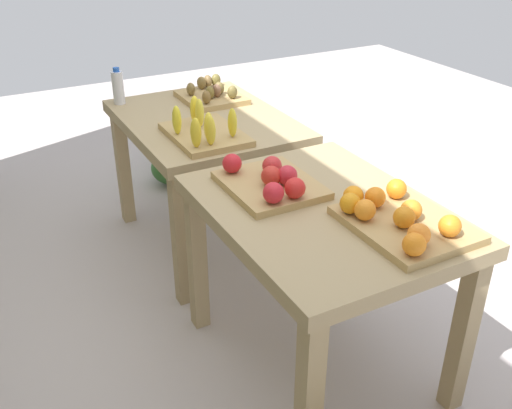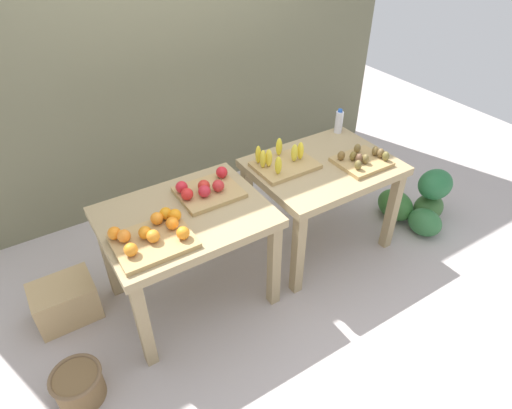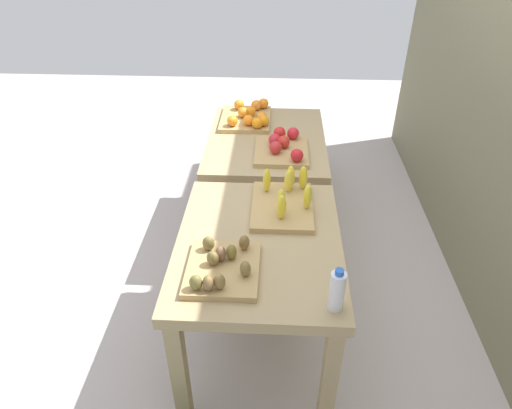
{
  "view_description": "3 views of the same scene",
  "coord_description": "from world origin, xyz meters",
  "px_view_note": "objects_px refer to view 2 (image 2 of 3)",
  "views": [
    {
      "loc": [
        -2.14,
        1.13,
        1.81
      ],
      "look_at": [
        -0.07,
        0.03,
        0.54
      ],
      "focal_mm": 41.05,
      "sensor_mm": 36.0,
      "label": 1
    },
    {
      "loc": [
        -1.32,
        -2.04,
        2.42
      ],
      "look_at": [
        -0.01,
        0.04,
        0.58
      ],
      "focal_mm": 30.33,
      "sensor_mm": 36.0,
      "label": 2
    },
    {
      "loc": [
        2.28,
        0.08,
        2.15
      ],
      "look_at": [
        0.02,
        -0.04,
        0.6
      ],
      "focal_mm": 31.97,
      "sensor_mm": 36.0,
      "label": 3
    }
  ],
  "objects_px": {
    "water_bottle": "(339,122)",
    "watermelon_pile": "(419,203)",
    "display_table_left": "(186,227)",
    "display_table_right": "(322,176)",
    "banana_crate": "(283,162)",
    "apple_bin": "(206,190)",
    "cardboard_produce_box": "(65,301)",
    "orange_bin": "(153,235)",
    "wicker_basket": "(79,385)",
    "kiwi_bin": "(362,160)"
  },
  "relations": [
    {
      "from": "display_table_left",
      "to": "wicker_basket",
      "type": "relative_size",
      "value": 3.55
    },
    {
      "from": "banana_crate",
      "to": "cardboard_produce_box",
      "type": "xyz_separation_m",
      "value": [
        -1.64,
        0.18,
        -0.66
      ]
    },
    {
      "from": "banana_crate",
      "to": "wicker_basket",
      "type": "distance_m",
      "value": 1.92
    },
    {
      "from": "banana_crate",
      "to": "wicker_basket",
      "type": "height_order",
      "value": "banana_crate"
    },
    {
      "from": "orange_bin",
      "to": "water_bottle",
      "type": "xyz_separation_m",
      "value": [
        1.79,
        0.47,
        0.05
      ]
    },
    {
      "from": "watermelon_pile",
      "to": "wicker_basket",
      "type": "bearing_deg",
      "value": -178.14
    },
    {
      "from": "display_table_left",
      "to": "kiwi_bin",
      "type": "xyz_separation_m",
      "value": [
        1.36,
        -0.15,
        0.14
      ]
    },
    {
      "from": "orange_bin",
      "to": "kiwi_bin",
      "type": "xyz_separation_m",
      "value": [
        1.61,
        -0.01,
        -0.01
      ]
    },
    {
      "from": "banana_crate",
      "to": "water_bottle",
      "type": "xyz_separation_m",
      "value": [
        0.7,
        0.21,
        0.05
      ]
    },
    {
      "from": "apple_bin",
      "to": "kiwi_bin",
      "type": "xyz_separation_m",
      "value": [
        1.14,
        -0.26,
        -0.01
      ]
    },
    {
      "from": "apple_bin",
      "to": "cardboard_produce_box",
      "type": "height_order",
      "value": "apple_bin"
    },
    {
      "from": "orange_bin",
      "to": "water_bottle",
      "type": "distance_m",
      "value": 1.85
    },
    {
      "from": "display_table_right",
      "to": "kiwi_bin",
      "type": "distance_m",
      "value": 0.32
    },
    {
      "from": "display_table_left",
      "to": "apple_bin",
      "type": "xyz_separation_m",
      "value": [
        0.21,
        0.11,
        0.15
      ]
    },
    {
      "from": "water_bottle",
      "to": "wicker_basket",
      "type": "distance_m",
      "value": 2.63
    },
    {
      "from": "kiwi_bin",
      "to": "cardboard_produce_box",
      "type": "height_order",
      "value": "kiwi_bin"
    },
    {
      "from": "water_bottle",
      "to": "display_table_left",
      "type": "bearing_deg",
      "value": -167.98
    },
    {
      "from": "display_table_left",
      "to": "display_table_right",
      "type": "distance_m",
      "value": 1.12
    },
    {
      "from": "watermelon_pile",
      "to": "display_table_right",
      "type": "bearing_deg",
      "value": 164.6
    },
    {
      "from": "display_table_right",
      "to": "watermelon_pile",
      "type": "xyz_separation_m",
      "value": [
        0.92,
        -0.25,
        -0.46
      ]
    },
    {
      "from": "orange_bin",
      "to": "watermelon_pile",
      "type": "distance_m",
      "value": 2.38
    },
    {
      "from": "wicker_basket",
      "to": "cardboard_produce_box",
      "type": "height_order",
      "value": "cardboard_produce_box"
    },
    {
      "from": "banana_crate",
      "to": "orange_bin",
      "type": "bearing_deg",
      "value": -166.53
    },
    {
      "from": "display_table_left",
      "to": "banana_crate",
      "type": "relative_size",
      "value": 2.36
    },
    {
      "from": "banana_crate",
      "to": "kiwi_bin",
      "type": "distance_m",
      "value": 0.59
    },
    {
      "from": "watermelon_pile",
      "to": "orange_bin",
      "type": "bearing_deg",
      "value": 177.16
    },
    {
      "from": "watermelon_pile",
      "to": "wicker_basket",
      "type": "distance_m",
      "value": 2.94
    },
    {
      "from": "orange_bin",
      "to": "watermelon_pile",
      "type": "bearing_deg",
      "value": -2.84
    },
    {
      "from": "apple_bin",
      "to": "cardboard_produce_box",
      "type": "relative_size",
      "value": 1.02
    },
    {
      "from": "water_bottle",
      "to": "orange_bin",
      "type": "bearing_deg",
      "value": -165.39
    },
    {
      "from": "display_table_right",
      "to": "orange_bin",
      "type": "relative_size",
      "value": 2.26
    },
    {
      "from": "banana_crate",
      "to": "watermelon_pile",
      "type": "distance_m",
      "value": 1.41
    },
    {
      "from": "display_table_right",
      "to": "kiwi_bin",
      "type": "relative_size",
      "value": 2.89
    },
    {
      "from": "cardboard_produce_box",
      "to": "banana_crate",
      "type": "bearing_deg",
      "value": -6.22
    },
    {
      "from": "watermelon_pile",
      "to": "cardboard_produce_box",
      "type": "distance_m",
      "value": 2.91
    },
    {
      "from": "display_table_right",
      "to": "banana_crate",
      "type": "height_order",
      "value": "banana_crate"
    },
    {
      "from": "water_bottle",
      "to": "watermelon_pile",
      "type": "xyz_separation_m",
      "value": [
        0.51,
        -0.58,
        -0.67
      ]
    },
    {
      "from": "banana_crate",
      "to": "display_table_left",
      "type": "bearing_deg",
      "value": -171.75
    },
    {
      "from": "display_table_left",
      "to": "banana_crate",
      "type": "height_order",
      "value": "banana_crate"
    },
    {
      "from": "kiwi_bin",
      "to": "water_bottle",
      "type": "relative_size",
      "value": 1.78
    },
    {
      "from": "display_table_right",
      "to": "apple_bin",
      "type": "distance_m",
      "value": 0.93
    },
    {
      "from": "display_table_right",
      "to": "water_bottle",
      "type": "distance_m",
      "value": 0.57
    },
    {
      "from": "wicker_basket",
      "to": "display_table_right",
      "type": "bearing_deg",
      "value": 9.88
    },
    {
      "from": "wicker_basket",
      "to": "cardboard_produce_box",
      "type": "xyz_separation_m",
      "value": [
        0.08,
        0.65,
        0.03
      ]
    },
    {
      "from": "display_table_left",
      "to": "wicker_basket",
      "type": "height_order",
      "value": "display_table_left"
    },
    {
      "from": "apple_bin",
      "to": "wicker_basket",
      "type": "distance_m",
      "value": 1.38
    },
    {
      "from": "display_table_left",
      "to": "apple_bin",
      "type": "bearing_deg",
      "value": 27.02
    },
    {
      "from": "display_table_right",
      "to": "cardboard_produce_box",
      "type": "height_order",
      "value": "display_table_right"
    },
    {
      "from": "apple_bin",
      "to": "water_bottle",
      "type": "distance_m",
      "value": 1.34
    },
    {
      "from": "orange_bin",
      "to": "kiwi_bin",
      "type": "relative_size",
      "value": 1.28
    }
  ]
}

